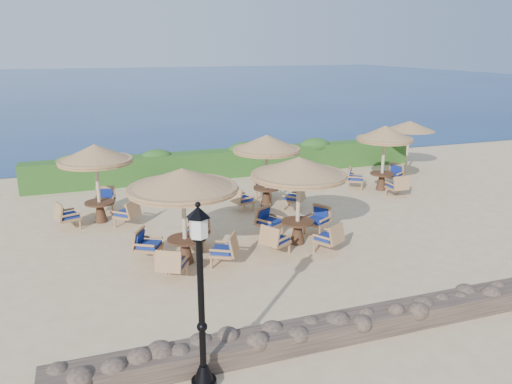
# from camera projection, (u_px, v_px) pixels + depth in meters

# --- Properties ---
(ground) EXTENTS (120.00, 120.00, 0.00)m
(ground) POSITION_uv_depth(u_px,v_px,m) (299.00, 227.00, 16.32)
(ground) COLOR #DCBE8B
(ground) RESTS_ON ground
(sea) EXTENTS (160.00, 160.00, 0.00)m
(sea) POSITION_uv_depth(u_px,v_px,m) (121.00, 83.00, 79.77)
(sea) COLOR navy
(sea) RESTS_ON ground
(hedge) EXTENTS (18.00, 0.90, 1.20)m
(hedge) POSITION_uv_depth(u_px,v_px,m) (235.00, 163.00, 22.68)
(hedge) COLOR #234E19
(hedge) RESTS_ON ground
(stone_wall) EXTENTS (15.00, 0.65, 0.44)m
(stone_wall) POSITION_uv_depth(u_px,v_px,m) (417.00, 313.00, 10.64)
(stone_wall) COLOR brown
(stone_wall) RESTS_ON ground
(lamp_post) EXTENTS (0.44, 0.44, 3.31)m
(lamp_post) POSITION_uv_depth(u_px,v_px,m) (201.00, 308.00, 8.21)
(lamp_post) COLOR black
(lamp_post) RESTS_ON ground
(extra_parasol) EXTENTS (2.30, 2.30, 2.41)m
(extra_parasol) POSITION_uv_depth(u_px,v_px,m) (410.00, 126.00, 22.88)
(extra_parasol) COLOR beige
(extra_parasol) RESTS_ON ground
(cafe_set_0) EXTENTS (2.96, 2.96, 2.65)m
(cafe_set_0) POSITION_uv_depth(u_px,v_px,m) (183.00, 197.00, 13.13)
(cafe_set_0) COLOR beige
(cafe_set_0) RESTS_ON ground
(cafe_set_1) EXTENTS (2.82, 2.82, 2.65)m
(cafe_set_1) POSITION_uv_depth(u_px,v_px,m) (299.00, 185.00, 14.48)
(cafe_set_1) COLOR beige
(cafe_set_1) RESTS_ON ground
(cafe_set_2) EXTENTS (2.72, 2.65, 2.65)m
(cafe_set_2) POSITION_uv_depth(u_px,v_px,m) (96.00, 170.00, 16.30)
(cafe_set_2) COLOR beige
(cafe_set_2) RESTS_ON ground
(cafe_set_3) EXTENTS (2.70, 2.68, 2.65)m
(cafe_set_3) POSITION_uv_depth(u_px,v_px,m) (267.00, 158.00, 18.01)
(cafe_set_3) COLOR beige
(cafe_set_3) RESTS_ON ground
(cafe_set_4) EXTENTS (2.77, 2.53, 2.65)m
(cafe_set_4) POSITION_uv_depth(u_px,v_px,m) (384.00, 148.00, 20.07)
(cafe_set_4) COLOR beige
(cafe_set_4) RESTS_ON ground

